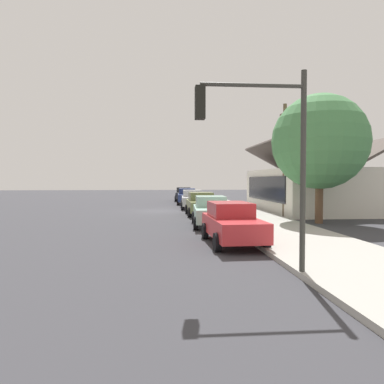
{
  "coord_description": "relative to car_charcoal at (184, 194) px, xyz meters",
  "views": [
    {
      "loc": [
        28.47,
        0.07,
        2.47
      ],
      "look_at": [
        1.39,
        2.35,
        1.55
      ],
      "focal_mm": 33.5,
      "sensor_mm": 36.0,
      "label": 1
    }
  ],
  "objects": [
    {
      "name": "car_navy",
      "position": [
        5.54,
        0.02,
        0.0
      ],
      "size": [
        4.84,
        2.24,
        1.59
      ],
      "rotation": [
        0.0,
        0.0,
        -0.05
      ],
      "color": "navy",
      "rests_on": "ground"
    },
    {
      "name": "shade_tree",
      "position": [
        22.51,
        6.38,
        3.81
      ],
      "size": [
        5.38,
        5.38,
        7.32
      ],
      "color": "brown",
      "rests_on": "ground"
    },
    {
      "name": "car_olive",
      "position": [
        17.27,
        0.19,
        -0.0
      ],
      "size": [
        4.33,
        2.06,
        1.59
      ],
      "rotation": [
        0.0,
        0.0,
        -0.0
      ],
      "color": "olive",
      "rests_on": "ground"
    },
    {
      "name": "car_seafoam",
      "position": [
        23.19,
        0.08,
        -0.0
      ],
      "size": [
        4.55,
        2.17,
        1.59
      ],
      "rotation": [
        0.0,
        0.0,
        -0.06
      ],
      "color": "#9ED1BC",
      "rests_on": "ground"
    },
    {
      "name": "car_cherry",
      "position": [
        28.56,
        0.15,
        -0.0
      ],
      "size": [
        4.45,
        2.05,
        1.59
      ],
      "rotation": [
        0.0,
        0.0,
        0.03
      ],
      "color": "red",
      "rests_on": "ground"
    },
    {
      "name": "ground_plane",
      "position": [
        13.7,
        -2.62,
        -0.81
      ],
      "size": [
        120.0,
        120.0,
        0.0
      ],
      "primitive_type": "plane",
      "color": "#38383D"
    },
    {
      "name": "utility_pole_wooden",
      "position": [
        18.96,
        5.58,
        3.11
      ],
      "size": [
        1.8,
        0.24,
        7.5
      ],
      "color": "brown",
      "rests_on": "ground"
    },
    {
      "name": "storefront_building",
      "position": [
        14.65,
        9.37,
        0.99
      ],
      "size": [
        12.57,
        8.02,
        5.47
      ],
      "color": "silver",
      "rests_on": "ground"
    },
    {
      "name": "car_silver",
      "position": [
        11.43,
        0.07,
        -0.0
      ],
      "size": [
        4.62,
        2.14,
        1.59
      ],
      "rotation": [
        0.0,
        0.0,
        -0.04
      ],
      "color": "silver",
      "rests_on": "ground"
    },
    {
      "name": "fire_hydrant_red",
      "position": [
        11.97,
        1.58,
        -0.32
      ],
      "size": [
        0.22,
        0.22,
        0.71
      ],
      "color": "red",
      "rests_on": "sidewalk_curb"
    },
    {
      "name": "car_charcoal",
      "position": [
        0.0,
        0.0,
        0.0
      ],
      "size": [
        4.55,
        2.24,
        1.59
      ],
      "rotation": [
        0.0,
        0.0,
        -0.05
      ],
      "color": "#2D3035",
      "rests_on": "ground"
    },
    {
      "name": "sidewalk_curb",
      "position": [
        13.7,
        2.98,
        -0.73
      ],
      "size": [
        60.0,
        4.2,
        0.16
      ],
      "primitive_type": "cube",
      "color": "#A3A099",
      "rests_on": "ground"
    },
    {
      "name": "traffic_light_main",
      "position": [
        33.45,
        -0.08,
        2.68
      ],
      "size": [
        0.37,
        2.79,
        5.2
      ],
      "color": "#383833",
      "rests_on": "ground"
    }
  ]
}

